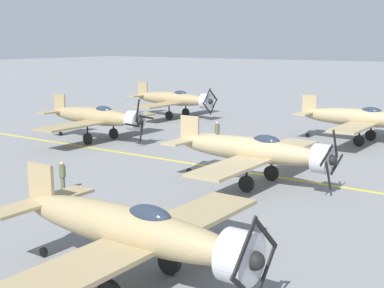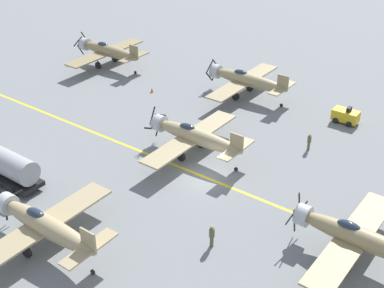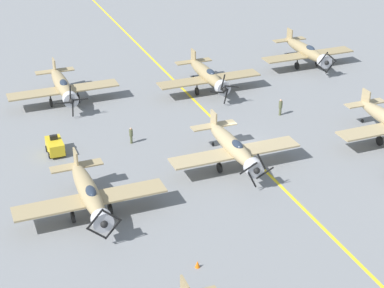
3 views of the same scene
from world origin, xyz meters
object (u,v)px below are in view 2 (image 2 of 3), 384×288
(airplane_mid_center, at_px, (194,136))
(airplane_near_center, at_px, (358,237))
(tow_tractor, at_px, (346,116))
(airplane_mid_left, at_px, (44,225))
(fuel_tanker, at_px, (2,164))
(airplane_mid_right, at_px, (246,80))
(ground_crew_walking, at_px, (309,141))
(ground_crew_inspecting, at_px, (212,235))
(airplane_far_right, at_px, (107,51))
(traffic_cone, at_px, (152,90))

(airplane_mid_center, height_order, airplane_near_center, airplane_near_center)
(tow_tractor, bearing_deg, airplane_near_center, -155.83)
(airplane_mid_left, xyz_separation_m, fuel_tanker, (3.62, 9.81, -0.50))
(airplane_mid_right, height_order, airplane_near_center, airplane_near_center)
(fuel_tanker, bearing_deg, airplane_mid_left, -110.27)
(airplane_mid_center, distance_m, fuel_tanker, 16.70)
(ground_crew_walking, bearing_deg, ground_crew_inspecting, -178.38)
(airplane_far_right, bearing_deg, airplane_mid_right, -72.94)
(tow_tractor, relative_size, ground_crew_walking, 1.56)
(airplane_mid_left, distance_m, ground_crew_inspecting, 11.74)
(airplane_mid_left, height_order, tow_tractor, airplane_mid_left)
(airplane_mid_center, height_order, traffic_cone, airplane_mid_center)
(airplane_mid_center, bearing_deg, airplane_mid_left, 161.23)
(airplane_near_center, xyz_separation_m, fuel_tanker, (-8.04, 27.86, -0.50))
(airplane_mid_left, height_order, airplane_far_right, airplane_mid_left)
(airplane_far_right, bearing_deg, traffic_cone, -97.17)
(ground_crew_walking, height_order, ground_crew_inspecting, ground_crew_inspecting)
(ground_crew_inspecting, bearing_deg, ground_crew_walking, 1.62)
(airplane_far_right, relative_size, airplane_near_center, 1.00)
(airplane_mid_left, xyz_separation_m, airplane_mid_center, (16.47, -0.85, -0.00))
(airplane_mid_center, relative_size, airplane_far_right, 1.00)
(ground_crew_inspecting, bearing_deg, fuel_tanker, 100.14)
(airplane_mid_left, bearing_deg, ground_crew_inspecting, -36.87)
(fuel_tanker, bearing_deg, ground_crew_inspecting, -79.86)
(ground_crew_inspecting, relative_size, traffic_cone, 3.30)
(airplane_mid_center, distance_m, airplane_mid_right, 14.11)
(airplane_mid_right, distance_m, airplane_far_right, 19.09)
(airplane_near_center, distance_m, ground_crew_inspecting, 9.92)
(airplane_mid_center, distance_m, traffic_cone, 14.87)
(fuel_tanker, relative_size, ground_crew_inspecting, 4.41)
(airplane_mid_right, distance_m, traffic_cone, 10.80)
(airplane_mid_center, xyz_separation_m, airplane_near_center, (-4.80, -17.20, 0.00))
(fuel_tanker, bearing_deg, ground_crew_walking, -43.05)
(tow_tractor, bearing_deg, airplane_mid_center, 149.17)
(airplane_mid_right, bearing_deg, ground_crew_walking, -114.44)
(airplane_mid_center, bearing_deg, airplane_far_right, 46.79)
(airplane_mid_center, bearing_deg, tow_tractor, -46.64)
(ground_crew_walking, bearing_deg, traffic_cone, 86.44)
(airplane_far_right, relative_size, traffic_cone, 21.82)
(airplane_mid_left, bearing_deg, ground_crew_walking, -4.50)
(airplane_mid_left, height_order, airplane_near_center, airplane_mid_left)
(airplane_mid_right, xyz_separation_m, tow_tractor, (0.59, -11.55, -1.22))
(airplane_mid_left, bearing_deg, tow_tractor, -0.93)
(ground_crew_inspecting, xyz_separation_m, traffic_cone, (17.82, 20.63, -0.72))
(airplane_mid_right, bearing_deg, airplane_mid_left, -169.20)
(ground_crew_walking, relative_size, traffic_cone, 3.03)
(airplane_far_right, height_order, traffic_cone, airplane_far_right)
(ground_crew_inspecting, bearing_deg, airplane_far_right, 55.64)
(traffic_cone, bearing_deg, ground_crew_inspecting, -130.82)
(airplane_mid_center, xyz_separation_m, airplane_far_right, (11.35, 21.89, 0.00))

